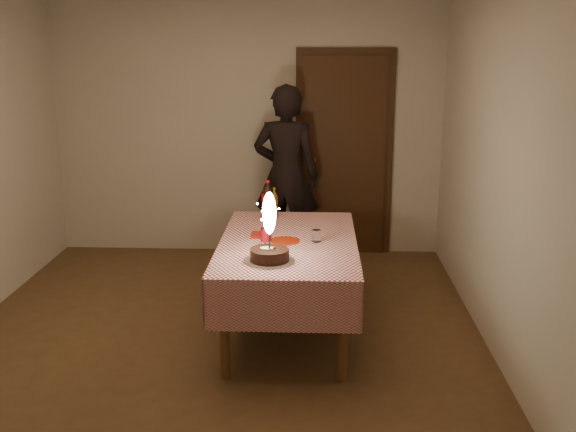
# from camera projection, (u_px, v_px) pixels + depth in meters

# --- Properties ---
(ground) EXTENTS (4.00, 4.50, 0.01)m
(ground) POSITION_uv_depth(u_px,v_px,m) (220.00, 339.00, 5.11)
(ground) COLOR brown
(ground) RESTS_ON ground
(room_shell) EXTENTS (4.04, 4.54, 2.62)m
(room_shell) POSITION_uv_depth(u_px,v_px,m) (220.00, 120.00, 4.76)
(room_shell) COLOR beige
(room_shell) RESTS_ON ground
(dining_table) EXTENTS (1.02, 1.72, 0.75)m
(dining_table) POSITION_uv_depth(u_px,v_px,m) (288.00, 253.00, 5.06)
(dining_table) COLOR brown
(dining_table) RESTS_ON ground
(birthday_cake) EXTENTS (0.33, 0.33, 0.48)m
(birthday_cake) POSITION_uv_depth(u_px,v_px,m) (270.00, 244.00, 4.54)
(birthday_cake) COLOR white
(birthday_cake) RESTS_ON dining_table
(red_plate) EXTENTS (0.22, 0.22, 0.01)m
(red_plate) POSITION_uv_depth(u_px,v_px,m) (285.00, 241.00, 5.02)
(red_plate) COLOR #AA240B
(red_plate) RESTS_ON dining_table
(red_cup) EXTENTS (0.08, 0.08, 0.10)m
(red_cup) POSITION_uv_depth(u_px,v_px,m) (266.00, 235.00, 5.01)
(red_cup) COLOR #A60B18
(red_cup) RESTS_ON dining_table
(clear_cup) EXTENTS (0.07, 0.07, 0.09)m
(clear_cup) POSITION_uv_depth(u_px,v_px,m) (316.00, 236.00, 5.01)
(clear_cup) COLOR white
(clear_cup) RESTS_ON dining_table
(napkin_stack) EXTENTS (0.15, 0.15, 0.02)m
(napkin_stack) POSITION_uv_depth(u_px,v_px,m) (261.00, 235.00, 5.15)
(napkin_stack) COLOR #A21E12
(napkin_stack) RESTS_ON dining_table
(cola_bottle) EXTENTS (0.10, 0.10, 0.32)m
(cola_bottle) POSITION_uv_depth(u_px,v_px,m) (268.00, 199.00, 5.67)
(cola_bottle) COLOR black
(cola_bottle) RESTS_ON dining_table
(amber_bottle_left) EXTENTS (0.06, 0.06, 0.25)m
(amber_bottle_left) POSITION_uv_depth(u_px,v_px,m) (274.00, 203.00, 5.67)
(amber_bottle_left) COLOR #54360E
(amber_bottle_left) RESTS_ON dining_table
(photographer) EXTENTS (0.71, 0.52, 1.79)m
(photographer) POSITION_uv_depth(u_px,v_px,m) (286.00, 175.00, 6.65)
(photographer) COLOR black
(photographer) RESTS_ON ground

